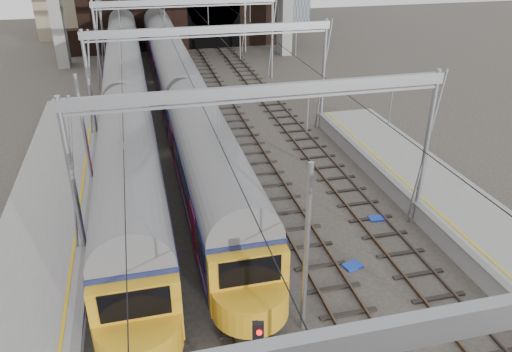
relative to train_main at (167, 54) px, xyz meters
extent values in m
cube|color=slate|center=(-6.15, -34.82, -1.58)|extent=(0.35, 55.00, 0.12)
cube|color=gold|center=(-6.65, -34.82, -1.52)|extent=(0.12, 55.00, 0.01)
cube|color=#4C3828|center=(-4.72, -22.32, -2.54)|extent=(0.08, 80.00, 0.16)
cube|color=#4C3828|center=(-3.28, -22.32, -2.54)|extent=(0.08, 80.00, 0.16)
cube|color=black|center=(-4.00, -22.32, -2.62)|extent=(2.40, 80.00, 0.14)
cube|color=#4C3828|center=(-0.72, -22.32, -2.54)|extent=(0.08, 80.00, 0.16)
cube|color=#4C3828|center=(0.72, -22.32, -2.54)|extent=(0.08, 80.00, 0.16)
cube|color=black|center=(0.00, -22.32, -2.62)|extent=(2.40, 80.00, 0.14)
cube|color=#4C3828|center=(3.28, -22.32, -2.54)|extent=(0.08, 80.00, 0.16)
cube|color=#4C3828|center=(4.72, -22.32, -2.54)|extent=(0.08, 80.00, 0.16)
cube|color=black|center=(4.00, -22.32, -2.62)|extent=(2.40, 80.00, 0.14)
cube|color=#4C3828|center=(7.28, -22.32, -2.54)|extent=(0.08, 80.00, 0.16)
cube|color=#4C3828|center=(8.72, -22.32, -2.54)|extent=(0.08, 80.00, 0.16)
cube|color=black|center=(8.00, -22.32, -2.62)|extent=(2.40, 80.00, 0.14)
cube|color=gray|center=(2.00, -43.32, 4.97)|extent=(16.80, 0.28, 0.50)
cylinder|color=gray|center=(-6.20, -29.32, 1.37)|extent=(0.24, 0.24, 8.00)
cylinder|color=gray|center=(10.20, -29.32, 1.37)|extent=(0.24, 0.24, 8.00)
cube|color=gray|center=(2.00, -29.32, 4.97)|extent=(16.80, 0.28, 0.50)
cylinder|color=gray|center=(-6.20, -15.32, 1.37)|extent=(0.24, 0.24, 8.00)
cylinder|color=gray|center=(10.20, -15.32, 1.37)|extent=(0.24, 0.24, 8.00)
cube|color=gray|center=(2.00, -15.32, 4.97)|extent=(16.80, 0.28, 0.50)
cylinder|color=gray|center=(-6.20, -1.32, 1.37)|extent=(0.24, 0.24, 8.00)
cylinder|color=gray|center=(10.20, -1.32, 1.37)|extent=(0.24, 0.24, 8.00)
cube|color=gray|center=(2.00, -1.32, 4.97)|extent=(16.80, 0.28, 0.50)
cylinder|color=gray|center=(-6.20, 10.68, 1.37)|extent=(0.24, 0.24, 8.00)
cylinder|color=gray|center=(10.20, 10.68, 1.37)|extent=(0.24, 0.24, 8.00)
cube|color=black|center=(-4.00, -22.32, 2.87)|extent=(0.03, 80.00, 0.03)
cube|color=black|center=(0.00, -22.32, 2.87)|extent=(0.03, 80.00, 0.03)
cube|color=black|center=(4.00, -22.32, 2.87)|extent=(0.03, 80.00, 0.03)
cube|color=black|center=(8.00, -22.32, 2.87)|extent=(0.03, 80.00, 0.03)
cube|color=black|center=(4.00, 14.68, 1.87)|extent=(26.00, 2.00, 9.00)
cube|color=black|center=(7.00, 13.66, -0.03)|extent=(6.50, 0.10, 5.20)
cylinder|color=black|center=(7.00, 13.66, 2.57)|extent=(6.50, 0.10, 6.50)
cube|color=black|center=(-8.00, 13.68, -1.13)|extent=(6.00, 1.50, 3.00)
cube|color=gray|center=(-10.50, 8.68, 1.47)|extent=(1.20, 2.50, 8.20)
cube|color=gray|center=(14.50, 8.68, 1.47)|extent=(1.20, 2.50, 8.20)
cube|color=black|center=(0.00, 0.08, -2.28)|extent=(2.36, 69.84, 0.70)
cube|color=#151446|center=(0.00, 0.08, -0.29)|extent=(3.00, 69.84, 2.68)
cylinder|color=slate|center=(0.00, 0.08, 1.05)|extent=(2.94, 69.34, 2.94)
cube|color=black|center=(0.00, 0.08, 0.13)|extent=(3.02, 68.64, 0.80)
cube|color=#CE4091|center=(0.00, 0.08, -1.04)|extent=(3.02, 68.84, 0.13)
cube|color=gold|center=(0.00, -34.99, -0.39)|extent=(2.94, 0.60, 2.48)
cube|color=black|center=(0.00, -35.16, 0.24)|extent=(2.25, 0.08, 1.07)
cube|color=black|center=(-4.00, -9.11, -2.28)|extent=(2.40, 53.06, 0.70)
cube|color=#151446|center=(-4.00, -9.11, -0.27)|extent=(3.05, 53.06, 2.72)
cylinder|color=slate|center=(-4.00, -9.11, 1.09)|extent=(2.99, 52.56, 2.99)
cube|color=black|center=(-4.00, -9.11, 0.16)|extent=(3.07, 51.86, 0.82)
cube|color=#CE4091|center=(-4.00, -9.11, -1.04)|extent=(3.07, 52.06, 0.13)
cube|color=gold|center=(-4.00, -35.79, -0.37)|extent=(2.99, 0.60, 2.52)
cube|color=black|center=(-4.00, -35.96, 0.27)|extent=(2.29, 0.08, 1.09)
cube|color=black|center=(-0.75, -39.28, 1.38)|extent=(0.35, 0.25, 0.80)
sphere|color=red|center=(-0.75, -39.40, 1.56)|extent=(0.16, 0.16, 0.16)
cube|color=black|center=(2.02, -40.80, 1.89)|extent=(0.36, 0.19, 0.91)
sphere|color=red|center=(2.02, -40.92, 2.09)|extent=(0.18, 0.18, 0.18)
cube|color=#183AB9|center=(0.11, -30.98, -2.58)|extent=(1.13, 0.95, 0.11)
cube|color=#183AB9|center=(5.42, -32.27, -2.59)|extent=(0.94, 0.76, 0.10)
cube|color=#183AB9|center=(8.33, -28.77, -2.59)|extent=(0.85, 0.62, 0.10)
camera|label=1|loc=(-3.21, -48.98, 11.18)|focal=35.00mm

